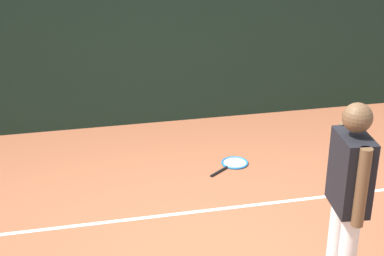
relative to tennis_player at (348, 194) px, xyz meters
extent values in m
plane|color=#9E5638|center=(-0.90, 1.00, -0.97)|extent=(12.00, 12.00, 0.00)
cube|color=#192D23|center=(-0.90, 4.00, 0.34)|extent=(10.00, 0.10, 2.62)
cube|color=white|center=(-0.90, 1.52, -0.96)|extent=(9.00, 0.05, 0.00)
cylinder|color=white|center=(0.01, 0.12, -0.54)|extent=(0.14, 0.14, 0.85)
cube|color=black|center=(0.00, 0.00, 0.18)|extent=(0.26, 0.42, 0.60)
sphere|color=brown|center=(0.00, 0.00, 0.62)|extent=(0.22, 0.22, 0.22)
cylinder|color=brown|center=(-0.02, -0.22, 0.17)|extent=(0.09, 0.09, 0.62)
cylinder|color=brown|center=(0.02, 0.22, 0.17)|extent=(0.09, 0.09, 0.62)
cylinder|color=black|center=(-0.38, 2.31, -0.95)|extent=(0.26, 0.20, 0.03)
torus|color=#1E72BF|center=(-0.14, 2.49, -0.95)|extent=(0.45, 0.45, 0.02)
cylinder|color=#B2B2B2|center=(-0.14, 2.49, -0.95)|extent=(0.39, 0.39, 0.00)
camera|label=1|loc=(-1.99, -3.51, 2.22)|focal=54.77mm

